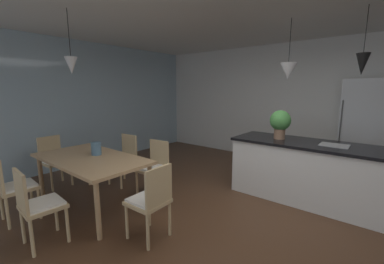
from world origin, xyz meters
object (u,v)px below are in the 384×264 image
Objects in this scene: chair_window_end at (54,159)px; refrigerator at (364,131)px; chair_near_left at (13,186)px; kitchen_island at (313,172)px; dining_table at (91,162)px; potted_plant_on_island at (280,122)px; chair_near_right at (37,204)px; chair_far_left at (124,157)px; chair_far_right at (154,166)px; chair_kitchen_end at (151,199)px; vase_on_dining_table at (96,149)px.

chair_window_end is 5.57m from refrigerator.
kitchen_island reaches higher than chair_near_left.
dining_table is 2.91m from potted_plant_on_island.
dining_table is 1.26m from chair_window_end.
chair_window_end is 1.84m from chair_near_right.
chair_far_left is 0.79m from chair_far_right.
chair_window_end is 0.47× the size of refrigerator.
chair_near_left is 1.00× the size of chair_near_right.
chair_near_right is (0.79, 0.00, 0.00)m from chair_near_left.
chair_near_right is 1.85m from chair_far_left.
potted_plant_on_island is (3.14, 2.16, 0.69)m from chair_window_end.
chair_near_left is at bearing -153.10° from chair_kitchen_end.
chair_far_left is at bearing 115.96° from vase_on_dining_table.
potted_plant_on_island is at bearing 73.49° from chair_kitchen_end.
chair_far_left is 3.11m from kitchen_island.
chair_window_end is 2.50m from chair_kitchen_end.
kitchen_island is 0.88m from potted_plant_on_island.
dining_table is 3.24m from kitchen_island.
chair_kitchen_end is at bearing -106.51° from potted_plant_on_island.
chair_window_end is at bearing -145.46° from potted_plant_on_island.
refrigerator is (0.48, 1.54, 0.47)m from kitchen_island.
kitchen_island is at bearing 25.16° from chair_far_left.
chair_far_right is at bearing 64.67° from chair_near_left.
chair_kitchen_end reaches higher than dining_table.
vase_on_dining_table is (-0.05, 0.12, 0.16)m from dining_table.
chair_near_right is at bearing 0.00° from chair_near_left.
chair_near_left is at bearing -133.27° from kitchen_island.
chair_near_left is at bearing -127.40° from potted_plant_on_island.
chair_far_left is at bearing -154.84° from kitchen_island.
refrigerator is at bearing 66.00° from chair_kitchen_end.
chair_far_right is 0.47× the size of refrigerator.
kitchen_island is (2.81, 1.32, -0.01)m from chair_far_left.
chair_near_left reaches higher than dining_table.
chair_far_right is 3.82m from refrigerator.
refrigerator is at bearing 72.78° from kitchen_island.
potted_plant_on_island reaches higher than chair_window_end.
chair_near_left is 5.61m from refrigerator.
potted_plant_on_island is (0.64, 2.15, 0.69)m from chair_kitchen_end.
chair_far_left is 1.91× the size of potted_plant_on_island.
refrigerator is at bearing 51.93° from dining_table.
potted_plant_on_island reaches higher than dining_table.
kitchen_island is at bearing 46.73° from chair_near_left.
kitchen_island is 1.27× the size of refrigerator.
dining_table is 0.94m from chair_far_right.
refrigerator reaches higher than chair_kitchen_end.
potted_plant_on_island is at bearing 41.45° from chair_far_right.
chair_window_end is 4.70× the size of vase_on_dining_table.
potted_plant_on_island reaches higher than chair_far_left.
chair_far_left is 0.87m from vase_on_dining_table.
refrigerator reaches higher than potted_plant_on_island.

